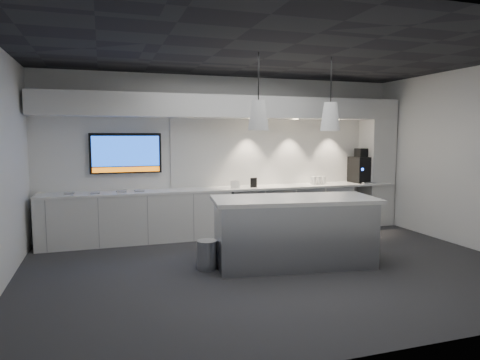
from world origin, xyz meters
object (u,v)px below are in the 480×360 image
object	(u,v)px
wall_tv	(126,153)
bin	(207,255)
island	(294,231)
coffee_machine	(361,169)

from	to	relation	value
wall_tv	bin	xyz separation A→B (m)	(0.96, -2.19, -1.35)
island	bin	distance (m)	1.30
coffee_machine	wall_tv	bearing A→B (deg)	175.25
island	coffee_machine	distance (m)	3.37
island	coffee_machine	world-z (taller)	coffee_machine
bin	coffee_machine	bearing A→B (deg)	27.22
coffee_machine	island	bearing A→B (deg)	-141.66
island	coffee_machine	bearing A→B (deg)	48.32
island	bin	size ratio (longest dim) A/B	5.97
wall_tv	island	size ratio (longest dim) A/B	0.51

